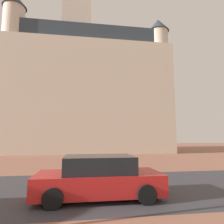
{
  "coord_description": "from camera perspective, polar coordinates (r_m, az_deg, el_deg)",
  "views": [
    {
      "loc": [
        -1.7,
        -0.77,
        2.16
      ],
      "look_at": [
        0.01,
        10.94,
        3.7
      ],
      "focal_mm": 31.37,
      "sensor_mm": 36.0,
      "label": 1
    }
  ],
  "objects": [
    {
      "name": "ground_plane",
      "position": [
        11.12,
        0.68,
        -18.61
      ],
      "size": [
        120.0,
        120.0,
        0.0
      ],
      "primitive_type": "plane",
      "color": "#93604C"
    },
    {
      "name": "street_asphalt_strip",
      "position": [
        9.2,
        2.76,
        -20.96
      ],
      "size": [
        120.0,
        6.57,
        0.0
      ],
      "primitive_type": "cube",
      "color": "#38383D",
      "rests_on": "ground_plane"
    },
    {
      "name": "landmark_building",
      "position": [
        32.7,
        -7.45,
        6.36
      ],
      "size": [
        23.9,
        14.03,
        36.16
      ],
      "color": "beige",
      "rests_on": "ground_plane"
    },
    {
      "name": "car_red",
      "position": [
        7.5,
        -3.8,
        -18.54
      ],
      "size": [
        4.46,
        2.11,
        1.49
      ],
      "color": "red",
      "rests_on": "ground_plane"
    }
  ]
}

